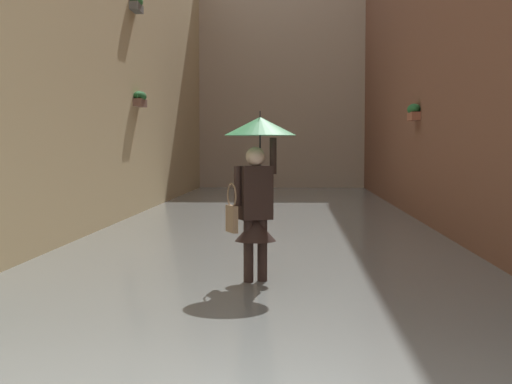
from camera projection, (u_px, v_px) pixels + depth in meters
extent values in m
plane|color=#605B56|center=(271.00, 224.00, 16.59)|extent=(64.00, 64.00, 0.00)
cube|color=slate|center=(271.00, 221.00, 16.59)|extent=(7.36, 31.60, 0.11)
cube|color=#9E563D|center=(414.00, 116.00, 16.41)|extent=(0.20, 0.70, 0.18)
ellipsoid|color=#23602D|center=(414.00, 109.00, 16.40)|extent=(0.28, 0.76, 0.24)
cube|color=tan|center=(86.00, 30.00, 16.55)|extent=(1.80, 29.60, 8.70)
cube|color=brown|center=(140.00, 103.00, 17.64)|extent=(0.20, 0.70, 0.18)
ellipsoid|color=#23602D|center=(140.00, 96.00, 17.63)|extent=(0.28, 0.76, 0.24)
cube|color=#66605B|center=(136.00, 8.00, 17.19)|extent=(0.20, 0.70, 0.18)
ellipsoid|color=#387F3D|center=(136.00, 1.00, 17.18)|extent=(0.28, 0.76, 0.24)
cube|color=tan|center=(282.00, 78.00, 29.97)|extent=(10.16, 1.80, 9.07)
cube|color=#2D2319|center=(248.00, 287.00, 8.89)|extent=(0.20, 0.26, 0.10)
cylinder|color=black|center=(248.00, 251.00, 8.86)|extent=(0.16, 0.16, 0.76)
cube|color=#2D2319|center=(262.00, 286.00, 8.95)|extent=(0.20, 0.26, 0.10)
cylinder|color=black|center=(262.00, 250.00, 8.93)|extent=(0.16, 0.16, 0.76)
cube|color=black|center=(255.00, 193.00, 8.85)|extent=(0.44, 0.36, 0.65)
cone|color=black|center=(255.00, 229.00, 8.88)|extent=(0.66, 0.66, 0.28)
sphere|color=#DBB293|center=(255.00, 157.00, 8.83)|extent=(0.23, 0.23, 0.23)
cylinder|color=black|center=(273.00, 156.00, 8.91)|extent=(0.11, 0.11, 0.44)
cylinder|color=black|center=(237.00, 186.00, 8.76)|extent=(0.11, 0.11, 0.48)
cylinder|color=black|center=(260.00, 146.00, 8.84)|extent=(0.02, 0.02, 0.48)
cone|color=#338C4C|center=(260.00, 126.00, 8.82)|extent=(0.87, 0.87, 0.22)
cylinder|color=black|center=(260.00, 114.00, 8.82)|extent=(0.01, 0.01, 0.08)
cube|color=#8C6B4C|center=(232.00, 219.00, 8.74)|extent=(0.17, 0.28, 0.32)
torus|color=#8C6B4C|center=(232.00, 195.00, 8.72)|extent=(0.14, 0.28, 0.30)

